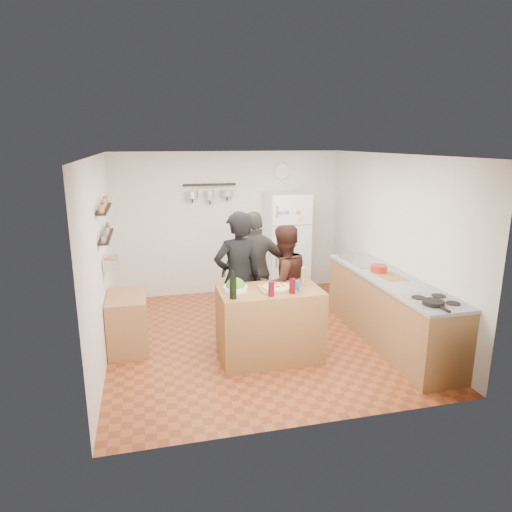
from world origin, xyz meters
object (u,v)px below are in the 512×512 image
object	(u,v)px
salt_canister	(296,286)
wall_clock	(282,171)
counter_run	(389,310)
skillet	(433,303)
salad_bowl	(235,288)
side_table	(128,322)
person_left	(238,279)
red_bowl	(379,268)
prep_island	(270,324)
fridge	(286,244)
wine_bottle	(233,288)
person_back	(255,270)
pepper_mill	(304,278)
person_center	(283,283)

from	to	relation	value
salt_canister	wall_clock	xyz separation A→B (m)	(0.65, 2.83, 1.18)
salt_canister	counter_run	size ratio (longest dim) A/B	0.05
skillet	wall_clock	xyz separation A→B (m)	(-0.65, 3.68, 1.21)
salad_bowl	side_table	bearing A→B (deg)	153.26
person_left	red_bowl	xyz separation A→B (m)	(1.94, -0.17, 0.06)
prep_island	fridge	xyz separation A→B (m)	(0.95, 2.38, 0.45)
salad_bowl	side_table	world-z (taller)	salad_bowl
salt_canister	wine_bottle	bearing A→B (deg)	-172.87
salt_canister	side_table	xyz separation A→B (m)	(-2.04, 0.83, -0.60)
red_bowl	salt_canister	bearing A→B (deg)	-160.64
wine_bottle	fridge	size ratio (longest dim) A/B	0.14
person_back	fridge	xyz separation A→B (m)	(0.88, 1.32, 0.04)
pepper_mill	person_left	xyz separation A→B (m)	(-0.74, 0.48, -0.10)
salad_bowl	pepper_mill	world-z (taller)	pepper_mill
red_bowl	fridge	distance (m)	2.15
person_center	person_back	xyz separation A→B (m)	(-0.25, 0.55, 0.05)
wine_bottle	wall_clock	distance (m)	3.46
salt_canister	person_center	bearing A→B (deg)	88.20
skillet	side_table	world-z (taller)	skillet
prep_island	skillet	distance (m)	1.93
prep_island	counter_run	distance (m)	1.70
skillet	salt_canister	bearing A→B (deg)	146.95
person_left	salad_bowl	bearing A→B (deg)	63.75
person_back	counter_run	bearing A→B (deg)	144.41
pepper_mill	counter_run	world-z (taller)	pepper_mill
wine_bottle	side_table	world-z (taller)	wine_bottle
skillet	red_bowl	bearing A→B (deg)	87.84
pepper_mill	skillet	bearing A→B (deg)	-41.44
person_center	fridge	distance (m)	1.98
skillet	fridge	size ratio (longest dim) A/B	0.13
salt_canister	skillet	xyz separation A→B (m)	(1.30, -0.85, -0.03)
salad_bowl	person_left	size ratio (longest dim) A/B	0.16
pepper_mill	red_bowl	distance (m)	1.24
wine_bottle	person_center	bearing A→B (deg)	41.69
skillet	counter_run	bearing A→B (deg)	84.56
salad_bowl	fridge	xyz separation A→B (m)	(1.37, 2.33, -0.04)
person_back	wine_bottle	bearing A→B (deg)	61.25
wine_bottle	salt_canister	size ratio (longest dim) A/B	2.06
person_back	counter_run	xyz separation A→B (m)	(1.63, -0.98, -0.41)
prep_island	wine_bottle	bearing A→B (deg)	-156.25
prep_island	person_left	world-z (taller)	person_left
fridge	side_table	size ratio (longest dim) A/B	2.25
prep_island	red_bowl	size ratio (longest dim) A/B	5.61
salad_bowl	fridge	size ratio (longest dim) A/B	0.16
wine_bottle	salt_canister	bearing A→B (deg)	7.13
salad_bowl	person_center	size ratio (longest dim) A/B	0.18
prep_island	side_table	xyz separation A→B (m)	(-1.74, 0.71, -0.09)
red_bowl	side_table	distance (m)	3.46
counter_run	wine_bottle	bearing A→B (deg)	-172.19
skillet	fridge	xyz separation A→B (m)	(-0.65, 3.35, -0.04)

